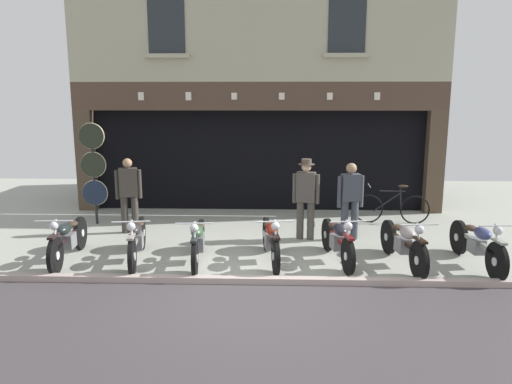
{
  "coord_description": "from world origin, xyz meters",
  "views": [
    {
      "loc": [
        0.37,
        -7.22,
        2.9
      ],
      "look_at": [
        0.02,
        2.74,
        0.97
      ],
      "focal_mm": 33.97,
      "sensor_mm": 36.0,
      "label": 1
    }
  ],
  "objects_px": {
    "motorcycle_center_left": "(198,240)",
    "salesman_right": "(350,197)",
    "shopkeeper_center": "(306,195)",
    "leaning_bicycle": "(392,208)",
    "motorcycle_center_right": "(338,239)",
    "salesman_left": "(129,192)",
    "tyre_sign_pole": "(93,166)",
    "motorcycle_right": "(403,242)",
    "advert_board_near": "(348,143)",
    "motorcycle_far_left": "(68,238)",
    "motorcycle_center": "(271,239)",
    "motorcycle_left": "(137,239)",
    "motorcycle_far_right": "(477,243)"
  },
  "relations": [
    {
      "from": "motorcycle_center",
      "to": "advert_board_near",
      "type": "bearing_deg",
      "value": -122.16
    },
    {
      "from": "motorcycle_right",
      "to": "salesman_right",
      "type": "relative_size",
      "value": 1.25
    },
    {
      "from": "motorcycle_center_left",
      "to": "motorcycle_center",
      "type": "distance_m",
      "value": 1.3
    },
    {
      "from": "salesman_right",
      "to": "advert_board_near",
      "type": "relative_size",
      "value": 1.49
    },
    {
      "from": "leaning_bicycle",
      "to": "motorcycle_right",
      "type": "bearing_deg",
      "value": 174.55
    },
    {
      "from": "motorcycle_right",
      "to": "leaning_bicycle",
      "type": "distance_m",
      "value": 3.06
    },
    {
      "from": "salesman_left",
      "to": "shopkeeper_center",
      "type": "xyz_separation_m",
      "value": [
        3.8,
        -0.37,
        0.03
      ]
    },
    {
      "from": "motorcycle_far_right",
      "to": "motorcycle_far_left",
      "type": "bearing_deg",
      "value": -3.93
    },
    {
      "from": "motorcycle_center_right",
      "to": "salesman_left",
      "type": "bearing_deg",
      "value": -31.5
    },
    {
      "from": "salesman_left",
      "to": "shopkeeper_center",
      "type": "relative_size",
      "value": 0.97
    },
    {
      "from": "motorcycle_center",
      "to": "motorcycle_far_right",
      "type": "distance_m",
      "value": 3.6
    },
    {
      "from": "motorcycle_left",
      "to": "leaning_bicycle",
      "type": "distance_m",
      "value": 6.02
    },
    {
      "from": "motorcycle_center_right",
      "to": "motorcycle_right",
      "type": "relative_size",
      "value": 0.96
    },
    {
      "from": "leaning_bicycle",
      "to": "advert_board_near",
      "type": "bearing_deg",
      "value": 36.14
    },
    {
      "from": "motorcycle_center_right",
      "to": "salesman_left",
      "type": "distance_m",
      "value": 4.67
    },
    {
      "from": "salesman_right",
      "to": "advert_board_near",
      "type": "distance_m",
      "value": 2.94
    },
    {
      "from": "motorcycle_right",
      "to": "salesman_left",
      "type": "height_order",
      "value": "salesman_left"
    },
    {
      "from": "motorcycle_center_right",
      "to": "motorcycle_right",
      "type": "bearing_deg",
      "value": 162.52
    },
    {
      "from": "salesman_left",
      "to": "leaning_bicycle",
      "type": "xyz_separation_m",
      "value": [
        5.93,
        1.05,
        -0.54
      ]
    },
    {
      "from": "motorcycle_right",
      "to": "tyre_sign_pole",
      "type": "xyz_separation_m",
      "value": [
        -6.42,
        2.7,
        0.95
      ]
    },
    {
      "from": "motorcycle_right",
      "to": "motorcycle_center_right",
      "type": "bearing_deg",
      "value": -16.26
    },
    {
      "from": "advert_board_near",
      "to": "motorcycle_center_left",
      "type": "bearing_deg",
      "value": -126.81
    },
    {
      "from": "motorcycle_far_right",
      "to": "tyre_sign_pole",
      "type": "distance_m",
      "value": 8.21
    },
    {
      "from": "motorcycle_center_left",
      "to": "tyre_sign_pole",
      "type": "bearing_deg",
      "value": -47.34
    },
    {
      "from": "motorcycle_center",
      "to": "motorcycle_right",
      "type": "distance_m",
      "value": 2.32
    },
    {
      "from": "motorcycle_center",
      "to": "leaning_bicycle",
      "type": "xyz_separation_m",
      "value": [
        2.84,
        2.89,
        -0.06
      ]
    },
    {
      "from": "motorcycle_center_right",
      "to": "tyre_sign_pole",
      "type": "relative_size",
      "value": 0.82
    },
    {
      "from": "leaning_bicycle",
      "to": "motorcycle_center_right",
      "type": "bearing_deg",
      "value": 154.35
    },
    {
      "from": "motorcycle_far_right",
      "to": "advert_board_near",
      "type": "bearing_deg",
      "value": -73.46
    },
    {
      "from": "salesman_left",
      "to": "advert_board_near",
      "type": "height_order",
      "value": "advert_board_near"
    },
    {
      "from": "motorcycle_far_right",
      "to": "salesman_left",
      "type": "height_order",
      "value": "salesman_left"
    },
    {
      "from": "shopkeeper_center",
      "to": "leaning_bicycle",
      "type": "height_order",
      "value": "shopkeeper_center"
    },
    {
      "from": "salesman_right",
      "to": "leaning_bicycle",
      "type": "relative_size",
      "value": 0.91
    },
    {
      "from": "motorcycle_center_left",
      "to": "tyre_sign_pole",
      "type": "height_order",
      "value": "tyre_sign_pole"
    },
    {
      "from": "motorcycle_center_left",
      "to": "tyre_sign_pole",
      "type": "relative_size",
      "value": 0.85
    },
    {
      "from": "motorcycle_left",
      "to": "motorcycle_right",
      "type": "distance_m",
      "value": 4.72
    },
    {
      "from": "motorcycle_far_left",
      "to": "motorcycle_center",
      "type": "xyz_separation_m",
      "value": [
        3.65,
        0.07,
        0.0
      ]
    },
    {
      "from": "motorcycle_far_left",
      "to": "motorcycle_far_right",
      "type": "relative_size",
      "value": 0.99
    },
    {
      "from": "shopkeeper_center",
      "to": "motorcycle_center_left",
      "type": "bearing_deg",
      "value": 49.75
    },
    {
      "from": "shopkeeper_center",
      "to": "leaning_bicycle",
      "type": "xyz_separation_m",
      "value": [
        2.13,
        1.41,
        -0.57
      ]
    },
    {
      "from": "shopkeeper_center",
      "to": "salesman_right",
      "type": "distance_m",
      "value": 0.92
    },
    {
      "from": "motorcycle_center",
      "to": "tyre_sign_pole",
      "type": "bearing_deg",
      "value": -39.42
    },
    {
      "from": "advert_board_near",
      "to": "motorcycle_left",
      "type": "bearing_deg",
      "value": -135.36
    },
    {
      "from": "motorcycle_far_left",
      "to": "salesman_left",
      "type": "height_order",
      "value": "salesman_left"
    },
    {
      "from": "motorcycle_center_right",
      "to": "motorcycle_right",
      "type": "distance_m",
      "value": 1.14
    },
    {
      "from": "motorcycle_center_left",
      "to": "salesman_right",
      "type": "distance_m",
      "value": 3.36
    },
    {
      "from": "salesman_right",
      "to": "tyre_sign_pole",
      "type": "xyz_separation_m",
      "value": [
        -5.74,
        1.08,
        0.48
      ]
    },
    {
      "from": "motorcycle_center",
      "to": "salesman_right",
      "type": "xyz_separation_m",
      "value": [
        1.63,
        1.5,
        0.46
      ]
    },
    {
      "from": "motorcycle_center",
      "to": "motorcycle_center_right",
      "type": "bearing_deg",
      "value": 174.83
    },
    {
      "from": "salesman_left",
      "to": "tyre_sign_pole",
      "type": "relative_size",
      "value": 0.7
    }
  ]
}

